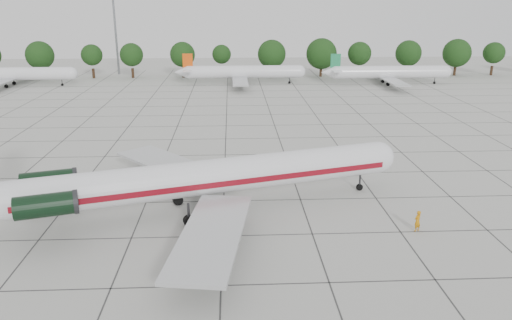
# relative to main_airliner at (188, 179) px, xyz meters

# --- Properties ---
(ground) EXTENTS (260.00, 260.00, 0.00)m
(ground) POSITION_rel_main_airliner_xyz_m (3.27, 3.05, -3.63)
(ground) COLOR beige
(ground) RESTS_ON ground
(apron_joints) EXTENTS (170.00, 170.00, 0.02)m
(apron_joints) POSITION_rel_main_airliner_xyz_m (3.27, 18.05, -3.62)
(apron_joints) COLOR #383838
(apron_joints) RESTS_ON ground
(main_airliner) EXTENTS (43.00, 33.00, 10.27)m
(main_airliner) POSITION_rel_main_airliner_xyz_m (0.00, 0.00, 0.00)
(main_airliner) COLOR silver
(main_airliner) RESTS_ON ground
(ground_crew) EXTENTS (0.86, 0.78, 1.98)m
(ground_crew) POSITION_rel_main_airliner_xyz_m (20.78, -4.79, -2.64)
(ground_crew) COLOR #C97C0B
(ground_crew) RESTS_ON ground
(bg_airliner_b) EXTENTS (28.24, 27.20, 7.40)m
(bg_airliner_b) POSITION_rel_main_airliner_xyz_m (-47.60, 76.13, -0.72)
(bg_airliner_b) COLOR silver
(bg_airliner_b) RESTS_ON ground
(bg_airliner_c) EXTENTS (28.24, 27.20, 7.40)m
(bg_airliner_c) POSITION_rel_main_airliner_xyz_m (7.06, 76.70, -0.72)
(bg_airliner_c) COLOR silver
(bg_airliner_c) RESTS_ON ground
(bg_airliner_d) EXTENTS (28.24, 27.20, 7.40)m
(bg_airliner_d) POSITION_rel_main_airliner_xyz_m (42.44, 74.54, -0.72)
(bg_airliner_d) COLOR silver
(bg_airliner_d) RESTS_ON ground
(tree_line) EXTENTS (249.86, 8.44, 10.22)m
(tree_line) POSITION_rel_main_airliner_xyz_m (-8.42, 88.05, 2.35)
(tree_line) COLOR #332114
(tree_line) RESTS_ON ground
(floodlight_mast) EXTENTS (1.60, 1.60, 25.45)m
(floodlight_mast) POSITION_rel_main_airliner_xyz_m (-26.73, 95.05, 10.66)
(floodlight_mast) COLOR slate
(floodlight_mast) RESTS_ON ground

